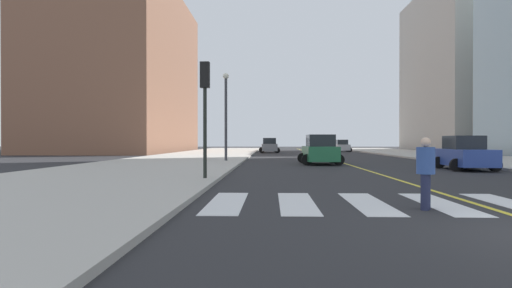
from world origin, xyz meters
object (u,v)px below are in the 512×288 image
car_blue_second (465,154)px  car_silver_fourth (342,146)px  pedestrian_crossing (426,170)px  car_gray_third (269,146)px  traffic_light_far_corner (205,96)px  fire_hydrant (432,153)px  car_green_nearest (320,150)px  street_lamp (226,108)px

car_blue_second → car_silver_fourth: (-0.36, 38.51, -0.06)m
car_blue_second → pedestrian_crossing: 15.53m
car_gray_third → traffic_light_far_corner: traffic_light_far_corner is taller
pedestrian_crossing → fire_hydrant: 26.99m
car_green_nearest → car_silver_fourth: bearing=76.8°
traffic_light_far_corner → car_silver_fourth: bearing=74.4°
car_blue_second → car_green_nearest: bearing=-33.7°
traffic_light_far_corner → car_blue_second: bearing=29.1°
car_green_nearest → car_silver_fourth: size_ratio=1.15×
car_silver_fourth → street_lamp: 34.13m
car_blue_second → fire_hydrant: size_ratio=4.79×
car_silver_fourth → street_lamp: (-13.58, -31.15, 3.17)m
car_silver_fourth → fire_hydrant: bearing=96.7°
car_silver_fourth → pedestrian_crossing: car_silver_fourth is taller
car_blue_second → traffic_light_far_corner: traffic_light_far_corner is taller
fire_hydrant → street_lamp: 17.21m
car_gray_third → car_blue_second: bearing=-74.2°
car_green_nearest → car_gray_third: car_green_nearest is taller
pedestrian_crossing → street_lamp: (-6.88, 21.20, 3.07)m
street_lamp → car_gray_third: bearing=83.3°
car_gray_third → pedestrian_crossing: bearing=-87.7°
car_blue_second → pedestrian_crossing: size_ratio=2.55×
car_blue_second → fire_hydrant: car_blue_second is taller
car_silver_fourth → street_lamp: bearing=67.3°
car_green_nearest → fire_hydrant: 11.52m
car_gray_third → fire_hydrant: bearing=-61.0°
car_gray_third → traffic_light_far_corner: (-2.30, -40.61, 2.40)m
car_green_nearest → pedestrian_crossing: car_green_nearest is taller
car_blue_second → car_gray_third: size_ratio=0.95×
car_green_nearest → car_blue_second: size_ratio=1.06×
car_green_nearest → traffic_light_far_corner: size_ratio=1.01×
car_green_nearest → traffic_light_far_corner: traffic_light_far_corner is taller
car_blue_second → car_gray_third: car_gray_third is taller
car_blue_second → car_silver_fourth: bearing=-87.2°
fire_hydrant → street_lamp: street_lamp is taller
car_green_nearest → street_lamp: (-6.62, 2.05, 3.05)m
traffic_light_far_corner → car_gray_third: bearing=86.8°
pedestrian_crossing → fire_hydrant: size_ratio=1.88×
car_gray_third → traffic_light_far_corner: bearing=-95.6°
car_blue_second → car_gray_third: (-10.89, 33.28, 0.05)m
fire_hydrant → street_lamp: bearing=-166.0°
car_green_nearest → car_silver_fourth: 33.93m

